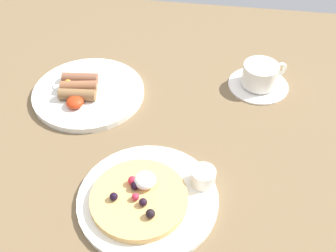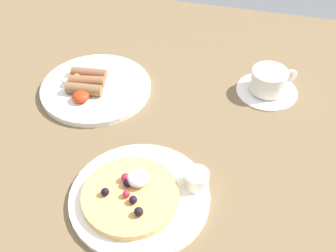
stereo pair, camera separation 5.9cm
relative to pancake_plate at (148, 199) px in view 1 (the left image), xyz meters
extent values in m
cube|color=brown|center=(-0.07, 0.16, -0.02)|extent=(2.05, 1.17, 0.03)
cylinder|color=white|center=(0.00, 0.00, 0.00)|extent=(0.25, 0.25, 0.01)
cylinder|color=#E2AD62|center=(-0.01, -0.01, 0.01)|extent=(0.17, 0.17, 0.01)
sphere|color=black|center=(0.00, -0.03, 0.03)|extent=(0.01, 0.01, 0.01)
sphere|color=black|center=(0.01, -0.05, 0.03)|extent=(0.02, 0.02, 0.02)
sphere|color=#C11E42|center=(0.00, 0.02, 0.03)|extent=(0.02, 0.02, 0.02)
sphere|color=black|center=(-0.02, 0.01, 0.03)|extent=(0.01, 0.01, 0.01)
sphere|color=red|center=(-0.03, 0.02, 0.03)|extent=(0.02, 0.02, 0.02)
sphere|color=#C2273F|center=(-0.02, -0.02, 0.03)|extent=(0.01, 0.01, 0.01)
sphere|color=black|center=(-0.06, -0.02, 0.03)|extent=(0.01, 0.01, 0.01)
sphere|color=navy|center=(-0.01, 0.02, 0.03)|extent=(0.01, 0.01, 0.01)
ellipsoid|color=white|center=(-0.01, 0.02, 0.03)|extent=(0.04, 0.04, 0.02)
cylinder|color=white|center=(0.09, 0.05, 0.02)|extent=(0.05, 0.05, 0.03)
cylinder|color=maroon|center=(0.09, 0.05, 0.03)|extent=(0.04, 0.04, 0.00)
cylinder|color=white|center=(-0.19, 0.27, 0.00)|extent=(0.26, 0.26, 0.01)
cylinder|color=brown|center=(-0.20, 0.24, 0.02)|extent=(0.08, 0.03, 0.03)
cylinder|color=brown|center=(-0.21, 0.27, 0.02)|extent=(0.08, 0.04, 0.03)
cylinder|color=brown|center=(-0.21, 0.30, 0.02)|extent=(0.08, 0.03, 0.03)
ellipsoid|color=white|center=(-0.24, 0.29, 0.01)|extent=(0.08, 0.06, 0.01)
sphere|color=yellow|center=(-0.24, 0.29, 0.02)|extent=(0.02, 0.02, 0.02)
ellipsoid|color=red|center=(-0.20, 0.22, 0.02)|extent=(0.04, 0.04, 0.02)
cylinder|color=white|center=(0.20, 0.37, 0.00)|extent=(0.14, 0.14, 0.01)
cylinder|color=white|center=(0.20, 0.37, 0.03)|extent=(0.08, 0.08, 0.05)
torus|color=white|center=(0.24, 0.39, 0.03)|extent=(0.04, 0.02, 0.04)
cylinder|color=brown|center=(0.20, 0.37, 0.04)|extent=(0.07, 0.07, 0.00)
camera|label=1|loc=(0.10, -0.44, 0.62)|focal=44.99mm
camera|label=2|loc=(0.16, -0.43, 0.62)|focal=44.99mm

